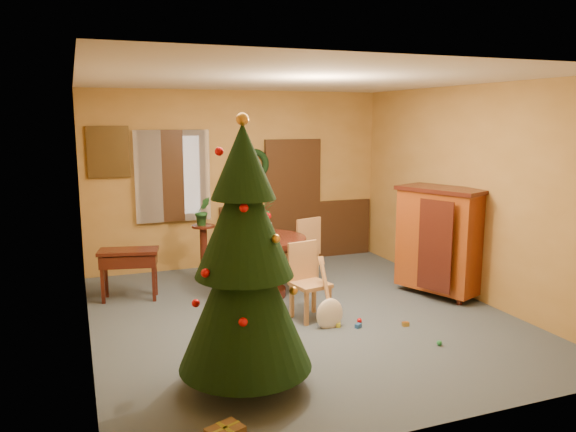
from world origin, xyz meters
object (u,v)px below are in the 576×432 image
christmas_tree (244,263)px  dining_table (262,255)px  chair_near (307,278)px  sideboard (441,238)px  writing_desk (129,262)px

christmas_tree → dining_table: bearing=68.4°
chair_near → christmas_tree: christmas_tree is taller
chair_near → sideboard: (2.09, 0.18, 0.31)m
dining_table → sideboard: 2.49m
christmas_tree → sideboard: bearing=27.1°
christmas_tree → writing_desk: 3.20m
writing_desk → dining_table: bearing=-15.9°
dining_table → sideboard: bearing=-19.7°
writing_desk → sideboard: sideboard is taller
chair_near → sideboard: 2.12m
dining_table → christmas_tree: size_ratio=0.48×
writing_desk → sideboard: (4.08, -1.33, 0.29)m
chair_near → writing_desk: bearing=142.8°
writing_desk → sideboard: size_ratio=0.56×
dining_table → writing_desk: 1.82m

